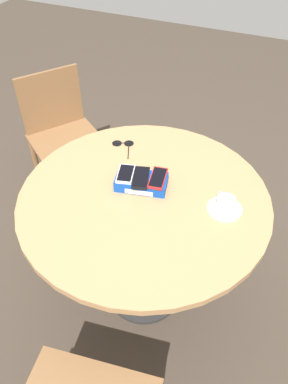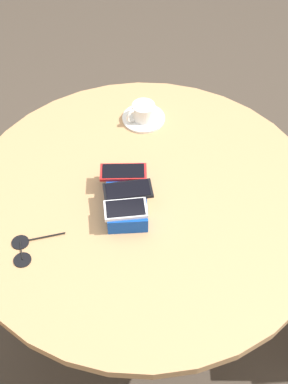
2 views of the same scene
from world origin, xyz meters
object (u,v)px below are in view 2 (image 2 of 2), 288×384
(phone_black, at_px, (128,190))
(sunglasses, at_px, (24,249))
(round_table, at_px, (144,217))
(phone_red, at_px, (123,172))
(phone_white, at_px, (126,209))
(phone_box, at_px, (126,197))
(coffee_cup, at_px, (143,111))
(saucer, at_px, (144,118))

(phone_black, distance_m, sunglasses, 0.33)
(round_table, distance_m, phone_red, 0.17)
(sunglasses, bearing_deg, phone_white, -61.96)
(round_table, relative_size, phone_white, 8.15)
(phone_black, bearing_deg, phone_white, -175.33)
(phone_box, bearing_deg, phone_red, 16.93)
(round_table, relative_size, sunglasses, 7.66)
(phone_white, relative_size, phone_black, 0.86)
(phone_white, distance_m, coffee_cup, 0.43)
(phone_black, xyz_separation_m, sunglasses, (-0.20, 0.25, -0.05))
(round_table, distance_m, coffee_cup, 0.36)
(phone_white, bearing_deg, saucer, 2.49)
(phone_box, bearing_deg, coffee_cup, 1.63)
(phone_red, xyz_separation_m, sunglasses, (-0.27, 0.22, -0.05))
(round_table, bearing_deg, sunglasses, 129.16)
(phone_black, relative_size, sunglasses, 1.09)
(phone_box, bearing_deg, phone_black, -92.27)
(coffee_cup, xyz_separation_m, sunglasses, (-0.56, 0.23, -0.03))
(phone_black, height_order, sunglasses, phone_black)
(phone_box, height_order, phone_black, phone_black)
(phone_red, bearing_deg, saucer, -2.34)
(phone_black, distance_m, coffee_cup, 0.36)
(phone_box, distance_m, phone_black, 0.03)
(phone_black, height_order, saucer, phone_black)
(phone_white, height_order, phone_red, phone_white)
(phone_white, distance_m, phone_red, 0.14)
(round_table, distance_m, sunglasses, 0.39)
(phone_red, relative_size, coffee_cup, 1.60)
(phone_box, relative_size, coffee_cup, 2.63)
(round_table, relative_size, phone_black, 7.03)
(phone_box, height_order, phone_white, phone_white)
(phone_red, height_order, coffee_cup, phone_red)
(round_table, bearing_deg, phone_black, 128.42)
(phone_box, bearing_deg, round_table, -54.94)
(phone_red, bearing_deg, sunglasses, 140.43)
(coffee_cup, bearing_deg, phone_white, -177.22)
(saucer, bearing_deg, round_table, -170.76)
(phone_red, distance_m, saucer, 0.30)
(phone_black, distance_m, saucer, 0.37)
(round_table, height_order, sunglasses, sunglasses)
(phone_black, xyz_separation_m, phone_red, (0.07, 0.03, 0.00))
(saucer, relative_size, coffee_cup, 1.58)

